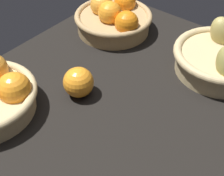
% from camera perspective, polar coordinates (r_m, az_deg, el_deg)
% --- Properties ---
extents(market_tray, '(0.84, 0.72, 0.03)m').
position_cam_1_polar(market_tray, '(0.82, 1.26, -1.81)').
color(market_tray, black).
rests_on(market_tray, ground).
extents(basket_far_right, '(0.24, 0.24, 0.11)m').
position_cam_1_polar(basket_far_right, '(1.02, 0.35, 12.15)').
color(basket_far_right, tan).
rests_on(basket_far_right, market_tray).
extents(basket_near_right_pears, '(0.25, 0.25, 0.13)m').
position_cam_1_polar(basket_near_right_pears, '(0.90, 18.56, 5.09)').
color(basket_near_right_pears, tan).
rests_on(basket_near_right_pears, market_tray).
extents(loose_orange_back_gap, '(0.08, 0.08, 0.08)m').
position_cam_1_polar(loose_orange_back_gap, '(0.79, -5.90, 1.01)').
color(loose_orange_back_gap, orange).
rests_on(loose_orange_back_gap, market_tray).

